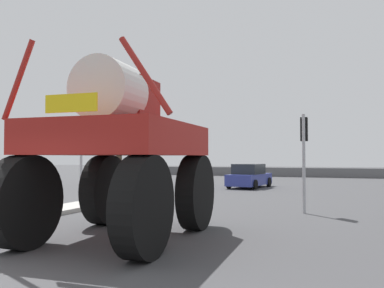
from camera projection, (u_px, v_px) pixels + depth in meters
The scene contains 8 objects.
ground_plane at pixel (234, 191), 22.64m from camera, with size 120.00×120.00×0.00m, color #424244.
median_island at pixel (5, 220), 11.92m from camera, with size 1.36×8.71×0.15m, color #B2AFA8.
oversize_sprayer at pixel (120, 151), 9.62m from camera, with size 3.93×5.47×4.45m.
sedan_ahead at pixel (249, 176), 25.47m from camera, with size 2.32×4.30×1.52m.
traffic_signal_near_left at pixel (84, 147), 17.32m from camera, with size 0.24×0.54×3.30m.
traffic_signal_near_right at pixel (304, 141), 14.04m from camera, with size 0.24×0.54×3.47m.
bare_tree_left at pixel (119, 121), 27.75m from camera, with size 3.96×3.96×6.22m.
roadside_barrier at pixel (280, 172), 39.43m from camera, with size 28.34×0.24×0.90m, color #59595B.
Camera 1 is at (5.78, -4.09, 1.96)m, focal length 37.18 mm.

